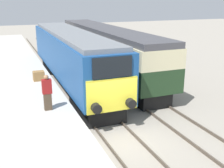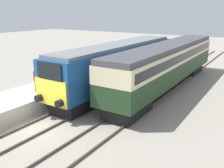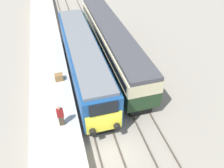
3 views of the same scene
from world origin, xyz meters
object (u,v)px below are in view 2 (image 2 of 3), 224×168
at_px(locomotive, 119,63).
at_px(person_on_platform, 37,80).
at_px(passenger_carriage, 168,62).
at_px(luggage_crate, 88,73).

relative_size(locomotive, person_on_platform, 9.39).
distance_m(passenger_carriage, luggage_crate, 6.90).
height_order(locomotive, passenger_carriage, locomotive).
xyz_separation_m(passenger_carriage, luggage_crate, (-5.85, -3.49, -1.06)).
distance_m(passenger_carriage, person_on_platform, 10.70).
bearing_deg(passenger_carriage, locomotive, -146.08).
distance_m(locomotive, passenger_carriage, 4.10).
bearing_deg(locomotive, person_on_platform, -112.85).
height_order(passenger_carriage, person_on_platform, passenger_carriage).
distance_m(person_on_platform, luggage_crate, 5.30).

